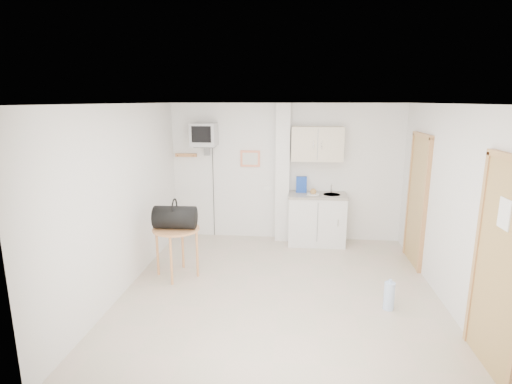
# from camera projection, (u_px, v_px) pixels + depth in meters

# --- Properties ---
(ground) EXTENTS (4.50, 4.50, 0.00)m
(ground) POSITION_uv_depth(u_px,v_px,m) (279.00, 292.00, 5.42)
(ground) COLOR #BAAD97
(ground) RESTS_ON ground
(room_envelope) EXTENTS (4.24, 4.54, 2.55)m
(room_envelope) POSITION_uv_depth(u_px,v_px,m) (300.00, 180.00, 5.14)
(room_envelope) COLOR white
(room_envelope) RESTS_ON ground
(kitchenette) EXTENTS (1.03, 0.58, 2.10)m
(kitchenette) POSITION_uv_depth(u_px,v_px,m) (317.00, 200.00, 7.12)
(kitchenette) COLOR silver
(kitchenette) RESTS_ON ground
(crt_television) EXTENTS (0.44, 0.45, 2.15)m
(crt_television) POSITION_uv_depth(u_px,v_px,m) (204.00, 135.00, 7.08)
(crt_television) COLOR slate
(crt_television) RESTS_ON ground
(round_table) EXTENTS (0.68, 0.68, 0.74)m
(round_table) POSITION_uv_depth(u_px,v_px,m) (176.00, 234.00, 5.79)
(round_table) COLOR #BC7C47
(round_table) RESTS_ON ground
(duffel_bag) EXTENTS (0.60, 0.34, 0.44)m
(duffel_bag) POSITION_uv_depth(u_px,v_px,m) (175.00, 217.00, 5.72)
(duffel_bag) COLOR black
(duffel_bag) RESTS_ON round_table
(water_bottle) EXTENTS (0.13, 0.13, 0.40)m
(water_bottle) POSITION_uv_depth(u_px,v_px,m) (389.00, 296.00, 4.94)
(water_bottle) COLOR #ACC7F0
(water_bottle) RESTS_ON ground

